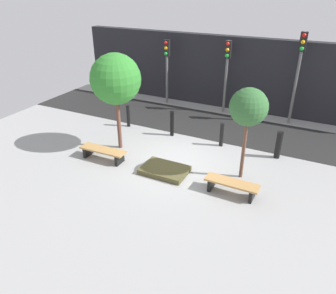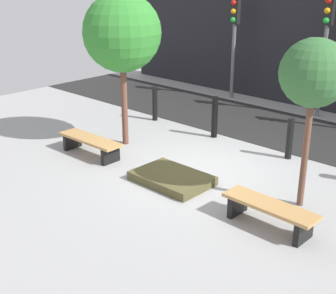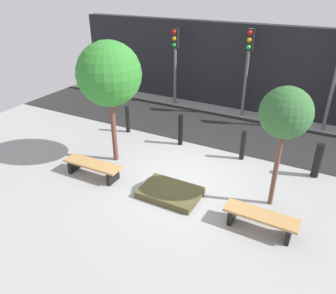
{
  "view_description": "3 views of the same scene",
  "coord_description": "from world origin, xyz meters",
  "px_view_note": "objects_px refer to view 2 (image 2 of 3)",
  "views": [
    {
      "loc": [
        4.33,
        -9.19,
        5.83
      ],
      "look_at": [
        0.05,
        -0.62,
        0.89
      ],
      "focal_mm": 35.0,
      "sensor_mm": 36.0,
      "label": 1
    },
    {
      "loc": [
        5.83,
        -7.14,
        4.03
      ],
      "look_at": [
        -0.26,
        -0.63,
        0.65
      ],
      "focal_mm": 50.0,
      "sensor_mm": 36.0,
      "label": 2
    },
    {
      "loc": [
        3.24,
        -6.98,
        5.07
      ],
      "look_at": [
        -0.45,
        -0.06,
        0.97
      ],
      "focal_mm": 35.0,
      "sensor_mm": 36.0,
      "label": 3
    }
  ],
  "objects_px": {
    "tree_behind_right_bench": "(314,74)",
    "bollard_left": "(215,117)",
    "planter_bed": "(172,178)",
    "bench_left": "(90,143)",
    "tree_behind_left_bench": "(122,33)",
    "bollard_center": "(290,139)",
    "bollard_far_left": "(155,104)",
    "traffic_light_mid_west": "(326,35)",
    "bench_right": "(269,211)",
    "traffic_light_west": "(234,30)"
  },
  "relations": [
    {
      "from": "bench_left",
      "to": "planter_bed",
      "type": "height_order",
      "value": "bench_left"
    },
    {
      "from": "planter_bed",
      "to": "bollard_far_left",
      "type": "bearing_deg",
      "value": 139.26
    },
    {
      "from": "bench_left",
      "to": "bollard_far_left",
      "type": "bearing_deg",
      "value": 104.47
    },
    {
      "from": "planter_bed",
      "to": "tree_behind_left_bench",
      "type": "height_order",
      "value": "tree_behind_left_bench"
    },
    {
      "from": "bench_left",
      "to": "bollard_center",
      "type": "height_order",
      "value": "bollard_center"
    },
    {
      "from": "bollard_far_left",
      "to": "traffic_light_west",
      "type": "distance_m",
      "value": 3.96
    },
    {
      "from": "traffic_light_west",
      "to": "bench_right",
      "type": "bearing_deg",
      "value": -49.94
    },
    {
      "from": "tree_behind_left_bench",
      "to": "traffic_light_west",
      "type": "relative_size",
      "value": 1.12
    },
    {
      "from": "bench_left",
      "to": "traffic_light_mid_west",
      "type": "relative_size",
      "value": 0.51
    },
    {
      "from": "tree_behind_left_bench",
      "to": "bollard_center",
      "type": "distance_m",
      "value": 4.5
    },
    {
      "from": "bench_right",
      "to": "tree_behind_right_bench",
      "type": "relative_size",
      "value": 0.54
    },
    {
      "from": "bench_right",
      "to": "planter_bed",
      "type": "relative_size",
      "value": 1.07
    },
    {
      "from": "tree_behind_left_bench",
      "to": "tree_behind_right_bench",
      "type": "distance_m",
      "value": 4.75
    },
    {
      "from": "planter_bed",
      "to": "bollard_center",
      "type": "distance_m",
      "value": 2.98
    },
    {
      "from": "bollard_far_left",
      "to": "traffic_light_west",
      "type": "relative_size",
      "value": 0.3
    },
    {
      "from": "bench_left",
      "to": "planter_bed",
      "type": "distance_m",
      "value": 2.39
    },
    {
      "from": "bench_left",
      "to": "bench_right",
      "type": "height_order",
      "value": "bench_right"
    },
    {
      "from": "tree_behind_left_bench",
      "to": "traffic_light_west",
      "type": "bearing_deg",
      "value": 97.59
    },
    {
      "from": "bollard_far_left",
      "to": "bollard_center",
      "type": "relative_size",
      "value": 1.02
    },
    {
      "from": "planter_bed",
      "to": "bollard_far_left",
      "type": "xyz_separation_m",
      "value": [
        -3.2,
        2.76,
        0.4
      ]
    },
    {
      "from": "tree_behind_left_bench",
      "to": "bench_left",
      "type": "bearing_deg",
      "value": -90.0
    },
    {
      "from": "bench_left",
      "to": "bench_right",
      "type": "bearing_deg",
      "value": -1.15
    },
    {
      "from": "bench_left",
      "to": "traffic_light_west",
      "type": "distance_m",
      "value": 6.82
    },
    {
      "from": "tree_behind_left_bench",
      "to": "traffic_light_mid_west",
      "type": "height_order",
      "value": "tree_behind_left_bench"
    },
    {
      "from": "bollard_left",
      "to": "traffic_light_west",
      "type": "distance_m",
      "value": 4.43
    },
    {
      "from": "bench_left",
      "to": "bollard_far_left",
      "type": "height_order",
      "value": "bollard_far_left"
    },
    {
      "from": "bench_right",
      "to": "traffic_light_west",
      "type": "xyz_separation_m",
      "value": [
        -5.47,
        6.5,
        1.92
      ]
    },
    {
      "from": "planter_bed",
      "to": "traffic_light_west",
      "type": "bearing_deg",
      "value": 116.15
    },
    {
      "from": "bollard_far_left",
      "to": "traffic_light_west",
      "type": "height_order",
      "value": "traffic_light_west"
    },
    {
      "from": "bollard_left",
      "to": "bollard_center",
      "type": "bearing_deg",
      "value": 0.0
    },
    {
      "from": "planter_bed",
      "to": "tree_behind_left_bench",
      "type": "bearing_deg",
      "value": 159.65
    },
    {
      "from": "tree_behind_left_bench",
      "to": "bollard_far_left",
      "type": "relative_size",
      "value": 3.73
    },
    {
      "from": "traffic_light_mid_west",
      "to": "bench_left",
      "type": "bearing_deg",
      "value": -110.04
    },
    {
      "from": "tree_behind_right_bench",
      "to": "traffic_light_mid_west",
      "type": "distance_m",
      "value": 5.92
    },
    {
      "from": "planter_bed",
      "to": "bollard_left",
      "type": "height_order",
      "value": "bollard_left"
    },
    {
      "from": "bench_right",
      "to": "bollard_left",
      "type": "relative_size",
      "value": 1.54
    },
    {
      "from": "planter_bed",
      "to": "tree_behind_right_bench",
      "type": "height_order",
      "value": "tree_behind_right_bench"
    },
    {
      "from": "bollard_center",
      "to": "traffic_light_west",
      "type": "distance_m",
      "value": 5.74
    },
    {
      "from": "tree_behind_right_bench",
      "to": "bollard_left",
      "type": "bearing_deg",
      "value": 151.39
    },
    {
      "from": "bollard_center",
      "to": "traffic_light_west",
      "type": "relative_size",
      "value": 0.29
    },
    {
      "from": "traffic_light_west",
      "to": "traffic_light_mid_west",
      "type": "distance_m",
      "value": 3.1
    },
    {
      "from": "bollard_center",
      "to": "bollard_far_left",
      "type": "bearing_deg",
      "value": 180.0
    },
    {
      "from": "bench_left",
      "to": "tree_behind_left_bench",
      "type": "height_order",
      "value": "tree_behind_left_bench"
    },
    {
      "from": "traffic_light_west",
      "to": "tree_behind_left_bench",
      "type": "bearing_deg",
      "value": -82.41
    },
    {
      "from": "bench_right",
      "to": "traffic_light_mid_west",
      "type": "bearing_deg",
      "value": 111.19
    },
    {
      "from": "tree_behind_left_bench",
      "to": "traffic_light_west",
      "type": "xyz_separation_m",
      "value": [
        -0.72,
        5.42,
        -0.45
      ]
    },
    {
      "from": "bench_right",
      "to": "traffic_light_west",
      "type": "bearing_deg",
      "value": 131.2
    },
    {
      "from": "planter_bed",
      "to": "tree_behind_right_bench",
      "type": "bearing_deg",
      "value": 20.35
    },
    {
      "from": "bollard_left",
      "to": "bollard_center",
      "type": "distance_m",
      "value": 2.13
    },
    {
      "from": "bollard_center",
      "to": "traffic_light_west",
      "type": "height_order",
      "value": "traffic_light_west"
    }
  ]
}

